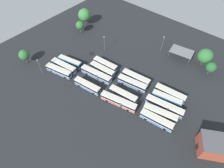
# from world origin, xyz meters

# --- Properties ---
(ground_plane) EXTENTS (127.96, 127.96, 0.00)m
(ground_plane) POSITION_xyz_m (0.00, 0.00, 0.00)
(ground_plane) COLOR black
(bus_row0_slot0) EXTENTS (12.88, 3.82, 3.46)m
(bus_row0_slot0) POSITION_xyz_m (-22.15, -10.38, 1.83)
(bus_row0_slot0) COLOR silver
(bus_row0_slot0) RESTS_ON ground_plane
(bus_row0_slot1) EXTENTS (12.48, 4.69, 3.46)m
(bus_row0_slot1) POSITION_xyz_m (-22.44, -7.07, 1.83)
(bus_row0_slot1) COLOR teal
(bus_row0_slot1) RESTS_ON ground_plane
(bus_row0_slot2) EXTENTS (15.16, 4.82, 3.46)m
(bus_row0_slot2) POSITION_xyz_m (-23.52, -3.52, 1.83)
(bus_row0_slot2) COLOR silver
(bus_row0_slot2) RESTS_ON ground_plane
(bus_row0_slot3) EXTENTS (13.17, 5.17, 3.46)m
(bus_row0_slot3) POSITION_xyz_m (-23.87, 0.27, 1.83)
(bus_row0_slot3) COLOR silver
(bus_row0_slot3) RESTS_ON ground_plane
(bus_row0_slot4) EXTENTS (12.69, 4.23, 3.46)m
(bus_row0_slot4) POSITION_xyz_m (-24.35, 3.61, 1.83)
(bus_row0_slot4) COLOR silver
(bus_row0_slot4) RESTS_ON ground_plane
(bus_row1_slot0) EXTENTS (13.01, 3.93, 3.46)m
(bus_row1_slot0) POSITION_xyz_m (-6.55, -8.41, 1.83)
(bus_row1_slot0) COLOR silver
(bus_row1_slot0) RESTS_ON ground_plane
(bus_row1_slot1) EXTENTS (13.12, 4.63, 3.46)m
(bus_row1_slot1) POSITION_xyz_m (-7.12, -4.87, 1.83)
(bus_row1_slot1) COLOR silver
(bus_row1_slot1) RESTS_ON ground_plane
(bus_row1_slot3) EXTENTS (12.27, 3.97, 3.46)m
(bus_row1_slot3) POSITION_xyz_m (-7.97, 2.38, 1.83)
(bus_row1_slot3) COLOR silver
(bus_row1_slot3) RESTS_ON ground_plane
(bus_row1_slot4) EXTENTS (15.15, 5.58, 3.46)m
(bus_row1_slot4) POSITION_xyz_m (-8.66, 6.20, 1.83)
(bus_row1_slot4) COLOR silver
(bus_row1_slot4) RESTS_ON ground_plane
(bus_row2_slot0) EXTENTS (12.35, 3.49, 3.46)m
(bus_row2_slot0) POSITION_xyz_m (9.14, -6.04, 1.83)
(bus_row2_slot0) COLOR silver
(bus_row2_slot0) RESTS_ON ground_plane
(bus_row2_slot1) EXTENTS (12.60, 3.59, 3.46)m
(bus_row2_slot1) POSITION_xyz_m (7.97, -2.65, 1.83)
(bus_row2_slot1) COLOR silver
(bus_row2_slot1) RESTS_ON ground_plane
(bus_row2_slot2) EXTENTS (15.15, 4.51, 3.46)m
(bus_row2_slot2) POSITION_xyz_m (8.04, 1.25, 1.83)
(bus_row2_slot2) COLOR silver
(bus_row2_slot2) RESTS_ON ground_plane
(bus_row2_slot4) EXTENTS (12.41, 4.11, 3.46)m
(bus_row2_slot4) POSITION_xyz_m (6.42, 8.40, 1.83)
(bus_row2_slot4) COLOR silver
(bus_row2_slot4) RESTS_ON ground_plane
(bus_row3_slot2) EXTENTS (12.35, 4.97, 3.46)m
(bus_row3_slot2) POSITION_xyz_m (22.98, 3.47, 1.83)
(bus_row3_slot2) COLOR teal
(bus_row3_slot2) RESTS_ON ground_plane
(bus_row3_slot3) EXTENTS (13.37, 4.25, 3.46)m
(bus_row3_slot3) POSITION_xyz_m (23.01, 7.11, 1.83)
(bus_row3_slot3) COLOR silver
(bus_row3_slot3) RESTS_ON ground_plane
(bus_row3_slot4) EXTENTS (12.97, 5.18, 3.46)m
(bus_row3_slot4) POSITION_xyz_m (22.44, 10.51, 1.83)
(bus_row3_slot4) COLOR silver
(bus_row3_slot4) RESTS_ON ground_plane
(depot_building) EXTENTS (11.57, 11.01, 6.70)m
(depot_building) POSITION_xyz_m (-43.52, 0.96, 3.37)
(depot_building) COLOR #99422D
(depot_building) RESTS_ON ground_plane
(maintenance_shelter) EXTENTS (11.45, 8.25, 4.13)m
(maintenance_shelter) POSITION_xyz_m (-14.44, -34.80, 3.94)
(maintenance_shelter) COLOR slate
(maintenance_shelter) RESTS_ON ground_plane
(lamp_post_by_building) EXTENTS (0.56, 0.28, 8.53)m
(lamp_post_by_building) POSITION_xyz_m (17.53, -14.83, 4.68)
(lamp_post_by_building) COLOR slate
(lamp_post_by_building) RESTS_ON ground_plane
(lamp_post_mid_lot) EXTENTS (0.56, 0.28, 9.12)m
(lamp_post_mid_lot) POSITION_xyz_m (-4.86, -32.56, 4.98)
(lamp_post_mid_lot) COLOR slate
(lamp_post_mid_lot) RESTS_ON ground_plane
(lamp_post_far_corner) EXTENTS (0.56, 0.28, 9.43)m
(lamp_post_far_corner) POSITION_xyz_m (27.30, 16.11, 5.13)
(lamp_post_far_corner) COLOR slate
(lamp_post_far_corner) RESTS_ON ground_plane
(tree_east_edge) EXTENTS (4.83, 4.83, 7.23)m
(tree_east_edge) POSITION_xyz_m (40.06, 15.82, 4.80)
(tree_east_edge) COLOR brown
(tree_east_edge) RESTS_ON ground_plane
(tree_northwest) EXTENTS (4.56, 4.56, 6.71)m
(tree_northwest) POSITION_xyz_m (-29.30, -32.66, 4.41)
(tree_northwest) COLOR brown
(tree_northwest) RESTS_ON ground_plane
(tree_west_edge) EXTENTS (4.53, 4.53, 7.25)m
(tree_west_edge) POSITION_xyz_m (38.00, -17.74, 4.96)
(tree_west_edge) COLOR brown
(tree_west_edge) RESTS_ON ground_plane
(tree_northeast) EXTENTS (7.06, 7.06, 9.94)m
(tree_northeast) POSITION_xyz_m (41.81, -25.10, 6.40)
(tree_northeast) COLOR brown
(tree_northeast) RESTS_ON ground_plane
(tree_south_edge) EXTENTS (6.76, 6.76, 9.09)m
(tree_south_edge) POSITION_xyz_m (-24.61, -36.44, 5.70)
(tree_south_edge) COLOR brown
(tree_south_edge) RESTS_ON ground_plane
(puddle_between_rows) EXTENTS (2.08, 2.08, 0.01)m
(puddle_between_rows) POSITION_xyz_m (-14.60, -1.43, 0.00)
(puddle_between_rows) COLOR black
(puddle_between_rows) RESTS_ON ground_plane
(puddle_centre_drain) EXTENTS (2.95, 2.95, 0.01)m
(puddle_centre_drain) POSITION_xyz_m (-3.87, 0.03, 0.00)
(puddle_centre_drain) COLOR black
(puddle_centre_drain) RESTS_ON ground_plane
(puddle_front_lane) EXTENTS (2.98, 2.98, 0.01)m
(puddle_front_lane) POSITION_xyz_m (21.06, -8.92, 0.00)
(puddle_front_lane) COLOR black
(puddle_front_lane) RESTS_ON ground_plane
(puddle_back_corner) EXTENTS (3.64, 3.64, 0.01)m
(puddle_back_corner) POSITION_xyz_m (11.44, -8.20, 0.00)
(puddle_back_corner) COLOR black
(puddle_back_corner) RESTS_ON ground_plane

